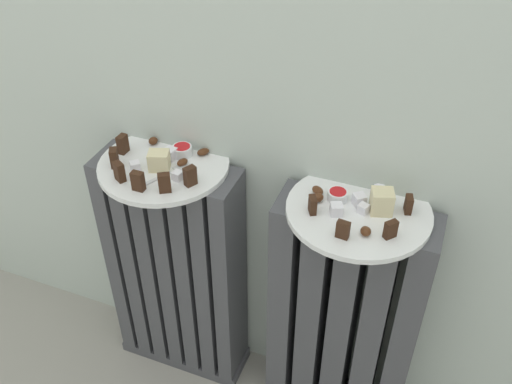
# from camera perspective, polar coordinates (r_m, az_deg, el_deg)

# --- Properties ---
(radiator_left) EXTENTS (0.35, 0.12, 0.67)m
(radiator_left) POSITION_cam_1_polar(r_m,az_deg,el_deg) (1.49, -7.95, -8.14)
(radiator_left) COLOR #47474C
(radiator_left) RESTS_ON ground_plane
(radiator_right) EXTENTS (0.35, 0.12, 0.67)m
(radiator_right) POSITION_cam_1_polar(r_m,az_deg,el_deg) (1.39, 8.69, -12.86)
(radiator_right) COLOR #47474C
(radiator_right) RESTS_ON ground_plane
(plate_left) EXTENTS (0.29, 0.29, 0.01)m
(plate_left) POSITION_cam_1_polar(r_m,az_deg,el_deg) (1.27, -9.26, 2.70)
(plate_left) COLOR white
(plate_left) RESTS_ON radiator_left
(plate_right) EXTENTS (0.29, 0.29, 0.01)m
(plate_right) POSITION_cam_1_polar(r_m,az_deg,el_deg) (1.15, 10.28, -1.89)
(plate_right) COLOR white
(plate_right) RESTS_ON radiator_right
(dark_cake_slice_left_0) EXTENTS (0.02, 0.03, 0.04)m
(dark_cake_slice_left_0) POSITION_cam_1_polar(r_m,az_deg,el_deg) (1.31, -13.27, 4.72)
(dark_cake_slice_left_0) COLOR #382114
(dark_cake_slice_left_0) RESTS_ON plate_left
(dark_cake_slice_left_1) EXTENTS (0.03, 0.03, 0.04)m
(dark_cake_slice_left_1) POSITION_cam_1_polar(r_m,az_deg,el_deg) (1.27, -14.09, 3.35)
(dark_cake_slice_left_1) COLOR #382114
(dark_cake_slice_left_1) RESTS_ON plate_left
(dark_cake_slice_left_2) EXTENTS (0.03, 0.03, 0.04)m
(dark_cake_slice_left_2) POSITION_cam_1_polar(r_m,az_deg,el_deg) (1.22, -13.59, 2.00)
(dark_cake_slice_left_2) COLOR #382114
(dark_cake_slice_left_2) RESTS_ON plate_left
(dark_cake_slice_left_3) EXTENTS (0.03, 0.02, 0.04)m
(dark_cake_slice_left_3) POSITION_cam_1_polar(r_m,az_deg,el_deg) (1.19, -11.80, 1.08)
(dark_cake_slice_left_3) COLOR #382114
(dark_cake_slice_left_3) RESTS_ON plate_left
(dark_cake_slice_left_4) EXTENTS (0.03, 0.03, 0.04)m
(dark_cake_slice_left_4) POSITION_cam_1_polar(r_m,az_deg,el_deg) (1.17, -9.20, 0.92)
(dark_cake_slice_left_4) COLOR #382114
(dark_cake_slice_left_4) RESTS_ON plate_left
(dark_cake_slice_left_5) EXTENTS (0.03, 0.03, 0.04)m
(dark_cake_slice_left_5) POSITION_cam_1_polar(r_m,az_deg,el_deg) (1.18, -6.65, 1.61)
(dark_cake_slice_left_5) COLOR #382114
(dark_cake_slice_left_5) RESTS_ON plate_left
(marble_cake_slice_left_0) EXTENTS (0.05, 0.05, 0.04)m
(marble_cake_slice_left_0) POSITION_cam_1_polar(r_m,az_deg,el_deg) (1.24, -9.74, 3.14)
(marble_cake_slice_left_0) COLOR beige
(marble_cake_slice_left_0) RESTS_ON plate_left
(turkish_delight_left_0) EXTENTS (0.03, 0.03, 0.03)m
(turkish_delight_left_0) POSITION_cam_1_polar(r_m,az_deg,el_deg) (1.27, -8.63, 3.82)
(turkish_delight_left_0) COLOR white
(turkish_delight_left_0) RESTS_ON plate_left
(turkish_delight_left_1) EXTENTS (0.02, 0.02, 0.02)m
(turkish_delight_left_1) POSITION_cam_1_polar(r_m,az_deg,el_deg) (1.27, -10.13, 3.55)
(turkish_delight_left_1) COLOR white
(turkish_delight_left_1) RESTS_ON plate_left
(turkish_delight_left_2) EXTENTS (0.02, 0.02, 0.02)m
(turkish_delight_left_2) POSITION_cam_1_polar(r_m,az_deg,el_deg) (1.21, -7.91, 1.65)
(turkish_delight_left_2) COLOR white
(turkish_delight_left_2) RESTS_ON plate_left
(turkish_delight_left_3) EXTENTS (0.03, 0.03, 0.02)m
(turkish_delight_left_3) POSITION_cam_1_polar(r_m,az_deg,el_deg) (1.25, -12.07, 2.55)
(turkish_delight_left_3) COLOR white
(turkish_delight_left_3) RESTS_ON plate_left
(medjool_date_left_0) EXTENTS (0.03, 0.03, 0.01)m
(medjool_date_left_0) POSITION_cam_1_polar(r_m,az_deg,el_deg) (1.25, -7.42, 2.99)
(medjool_date_left_0) COLOR #4C2814
(medjool_date_left_0) RESTS_ON plate_left
(medjool_date_left_1) EXTENTS (0.03, 0.03, 0.02)m
(medjool_date_left_1) POSITION_cam_1_polar(r_m,az_deg,el_deg) (1.28, -5.34, 4.04)
(medjool_date_left_1) COLOR #4C2814
(medjool_date_left_1) RESTS_ON plate_left
(medjool_date_left_2) EXTENTS (0.03, 0.03, 0.02)m
(medjool_date_left_2) POSITION_cam_1_polar(r_m,az_deg,el_deg) (1.33, -10.31, 5.08)
(medjool_date_left_2) COLOR #4C2814
(medjool_date_left_2) RESTS_ON plate_left
(jam_bowl_left) EXTENTS (0.04, 0.04, 0.02)m
(jam_bowl_left) POSITION_cam_1_polar(r_m,az_deg,el_deg) (1.28, -7.43, 4.20)
(jam_bowl_left) COLOR white
(jam_bowl_left) RESTS_ON plate_left
(dark_cake_slice_right_0) EXTENTS (0.02, 0.03, 0.04)m
(dark_cake_slice_right_0) POSITION_cam_1_polar(r_m,az_deg,el_deg) (1.11, 5.72, -1.30)
(dark_cake_slice_right_0) COLOR #382114
(dark_cake_slice_right_0) RESTS_ON plate_right
(dark_cake_slice_right_1) EXTENTS (0.03, 0.02, 0.04)m
(dark_cake_slice_right_1) POSITION_cam_1_polar(r_m,az_deg,el_deg) (1.06, 8.74, -3.77)
(dark_cake_slice_right_1) COLOR #382114
(dark_cake_slice_right_1) RESTS_ON plate_right
(dark_cake_slice_right_2) EXTENTS (0.03, 0.03, 0.04)m
(dark_cake_slice_right_2) POSITION_cam_1_polar(r_m,az_deg,el_deg) (1.08, 13.40, -3.69)
(dark_cake_slice_right_2) COLOR #382114
(dark_cake_slice_right_2) RESTS_ON plate_right
(dark_cake_slice_right_3) EXTENTS (0.02, 0.03, 0.04)m
(dark_cake_slice_right_3) POSITION_cam_1_polar(r_m,az_deg,el_deg) (1.15, 15.11, -1.21)
(dark_cake_slice_right_3) COLOR #382114
(dark_cake_slice_right_3) RESTS_ON plate_right
(marble_cake_slice_right_0) EXTENTS (0.05, 0.05, 0.05)m
(marble_cake_slice_right_0) POSITION_cam_1_polar(r_m,az_deg,el_deg) (1.13, 12.55, -0.95)
(marble_cake_slice_right_0) COLOR beige
(marble_cake_slice_right_0) RESTS_ON plate_right
(turkish_delight_right_0) EXTENTS (0.03, 0.03, 0.02)m
(turkish_delight_right_0) POSITION_cam_1_polar(r_m,az_deg,el_deg) (1.18, 12.35, 0.23)
(turkish_delight_right_0) COLOR white
(turkish_delight_right_0) RESTS_ON plate_right
(turkish_delight_right_1) EXTENTS (0.03, 0.03, 0.02)m
(turkish_delight_right_1) POSITION_cam_1_polar(r_m,az_deg,el_deg) (1.12, 8.10, -1.75)
(turkish_delight_right_1) COLOR white
(turkish_delight_right_1) RESTS_ON plate_right
(turkish_delight_right_2) EXTENTS (0.03, 0.03, 0.02)m
(turkish_delight_right_2) POSITION_cam_1_polar(r_m,az_deg,el_deg) (1.15, 10.35, -0.75)
(turkish_delight_right_2) COLOR white
(turkish_delight_right_2) RESTS_ON plate_right
(turkish_delight_right_3) EXTENTS (0.02, 0.02, 0.02)m
(turkish_delight_right_3) POSITION_cam_1_polar(r_m,az_deg,el_deg) (1.13, 10.74, -1.66)
(turkish_delight_right_3) COLOR white
(turkish_delight_right_3) RESTS_ON plate_right
(medjool_date_right_0) EXTENTS (0.03, 0.03, 0.02)m
(medjool_date_right_0) POSITION_cam_1_polar(r_m,az_deg,el_deg) (1.14, 6.29, -0.56)
(medjool_date_right_0) COLOR #4C2814
(medjool_date_right_0) RESTS_ON plate_right
(medjool_date_right_1) EXTENTS (0.03, 0.03, 0.01)m
(medjool_date_right_1) POSITION_cam_1_polar(r_m,az_deg,el_deg) (1.17, 6.23, 0.16)
(medjool_date_right_1) COLOR #4C2814
(medjool_date_right_1) RESTS_ON plate_right
(medjool_date_right_2) EXTENTS (0.03, 0.03, 0.02)m
(medjool_date_right_2) POSITION_cam_1_polar(r_m,az_deg,el_deg) (1.08, 10.99, -3.90)
(medjool_date_right_2) COLOR #4C2814
(medjool_date_right_2) RESTS_ON plate_right
(jam_bowl_right) EXTENTS (0.04, 0.04, 0.02)m
(jam_bowl_right) POSITION_cam_1_polar(r_m,az_deg,el_deg) (1.15, 8.21, -0.30)
(jam_bowl_right) COLOR white
(jam_bowl_right) RESTS_ON plate_right
(fork) EXTENTS (0.06, 0.10, 0.00)m
(fork) POSITION_cam_1_polar(r_m,az_deg,el_deg) (1.23, -9.00, 1.80)
(fork) COLOR silver
(fork) RESTS_ON plate_left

